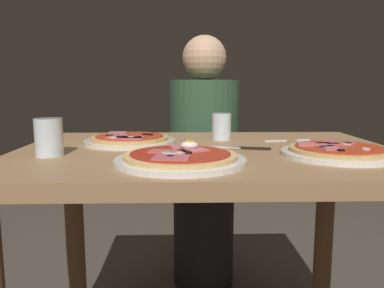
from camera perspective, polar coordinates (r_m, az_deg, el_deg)
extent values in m
cube|color=#9E754C|center=(1.13, 2.17, -1.71)|extent=(1.09, 0.78, 0.04)
cylinder|color=brown|center=(1.61, -16.83, -13.26)|extent=(0.07, 0.07, 0.74)
cylinder|color=brown|center=(1.65, 18.84, -12.76)|extent=(0.07, 0.07, 0.74)
cylinder|color=white|center=(0.92, -1.72, -2.47)|extent=(0.31, 0.31, 0.01)
cylinder|color=#DBB26B|center=(0.91, -1.72, -1.80)|extent=(0.27, 0.27, 0.01)
cylinder|color=#B72D19|center=(0.91, -1.72, -1.39)|extent=(0.24, 0.24, 0.00)
torus|color=black|center=(0.86, -3.23, -1.80)|extent=(0.02, 0.02, 0.00)
torus|color=black|center=(0.94, -1.53, -0.92)|extent=(0.02, 0.02, 0.00)
torus|color=black|center=(0.91, -0.56, -1.25)|extent=(0.02, 0.02, 0.00)
cube|color=#C65B66|center=(0.85, -3.05, -2.00)|extent=(0.09, 0.08, 0.00)
cube|color=#D16B70|center=(0.99, -1.48, -0.42)|extent=(0.07, 0.07, 0.00)
cube|color=#D16B70|center=(0.94, 0.08, -0.87)|extent=(0.08, 0.08, 0.00)
cube|color=#C65B66|center=(0.92, -3.48, -1.12)|extent=(0.10, 0.06, 0.00)
cylinder|color=beige|center=(0.90, -3.91, -1.36)|extent=(0.02, 0.02, 0.00)
cylinder|color=beige|center=(0.89, -1.97, -1.38)|extent=(0.02, 0.02, 0.00)
cylinder|color=beige|center=(0.88, -3.10, -1.53)|extent=(0.03, 0.03, 0.00)
ellipsoid|color=white|center=(0.96, -0.39, -0.17)|extent=(0.04, 0.03, 0.02)
cylinder|color=yellow|center=(0.96, -0.39, 0.42)|extent=(0.02, 0.02, 0.00)
cylinder|color=silver|center=(1.24, -9.13, 0.36)|extent=(0.29, 0.29, 0.01)
cylinder|color=tan|center=(1.24, -9.14, 0.87)|extent=(0.24, 0.24, 0.01)
cylinder|color=red|center=(1.24, -9.15, 1.16)|extent=(0.21, 0.21, 0.00)
torus|color=black|center=(1.24, -12.20, 1.24)|extent=(0.02, 0.02, 0.00)
torus|color=black|center=(1.18, -10.53, 0.96)|extent=(0.02, 0.02, 0.00)
torus|color=black|center=(1.23, -11.91, 1.21)|extent=(0.02, 0.02, 0.00)
torus|color=black|center=(1.25, -6.92, 1.45)|extent=(0.02, 0.02, 0.00)
torus|color=black|center=(1.24, -6.17, 1.40)|extent=(0.02, 0.02, 0.00)
cube|color=#C65B66|center=(1.18, -9.14, 0.97)|extent=(0.09, 0.05, 0.00)
cube|color=#D16B70|center=(1.29, -10.98, 1.57)|extent=(0.06, 0.08, 0.00)
cube|color=#C65B66|center=(1.17, -9.18, 0.88)|extent=(0.08, 0.06, 0.00)
cube|color=#C65B66|center=(1.22, -10.92, 1.13)|extent=(0.06, 0.08, 0.00)
cylinder|color=beige|center=(1.18, -11.49, 0.91)|extent=(0.02, 0.02, 0.00)
cylinder|color=beige|center=(1.18, -8.96, 1.00)|extent=(0.02, 0.02, 0.00)
cylinder|color=white|center=(1.08, 20.87, -1.34)|extent=(0.30, 0.30, 0.01)
cylinder|color=tan|center=(1.08, 20.91, -0.76)|extent=(0.26, 0.26, 0.01)
cylinder|color=red|center=(1.08, 20.92, -0.42)|extent=(0.23, 0.23, 0.00)
torus|color=black|center=(1.10, 18.16, 0.10)|extent=(0.02, 0.02, 0.00)
torus|color=black|center=(1.01, 21.13, -0.85)|extent=(0.02, 0.02, 0.00)
torus|color=black|center=(1.11, 20.39, 0.03)|extent=(0.02, 0.02, 0.00)
torus|color=black|center=(1.04, 18.65, -0.45)|extent=(0.02, 0.02, 0.00)
torus|color=black|center=(1.06, 19.61, -0.29)|extent=(0.02, 0.02, 0.00)
torus|color=black|center=(1.13, 22.00, 0.09)|extent=(0.02, 0.02, 0.00)
cube|color=#D16B70|center=(1.04, 19.65, -0.53)|extent=(0.06, 0.07, 0.00)
cube|color=#D16B70|center=(1.09, 17.66, -0.03)|extent=(0.10, 0.07, 0.00)
cube|color=#C65B66|center=(1.12, 20.72, 0.10)|extent=(0.10, 0.10, 0.00)
cylinder|color=beige|center=(1.10, 21.86, -0.09)|extent=(0.02, 0.02, 0.00)
cylinder|color=beige|center=(1.05, 24.24, -0.67)|extent=(0.02, 0.02, 0.00)
cylinder|color=silver|center=(1.31, 4.37, 2.59)|extent=(0.06, 0.06, 0.09)
cylinder|color=silver|center=(1.31, 4.35, 1.22)|extent=(0.06, 0.06, 0.03)
cylinder|color=silver|center=(1.07, -20.34, 0.94)|extent=(0.07, 0.07, 0.10)
cylinder|color=silver|center=(1.07, -20.29, -0.03)|extent=(0.06, 0.06, 0.06)
cube|color=silver|center=(1.29, 12.14, 0.47)|extent=(0.08, 0.03, 0.00)
cube|color=silver|center=(1.33, 16.11, 0.55)|extent=(0.04, 0.01, 0.00)
cube|color=silver|center=(1.33, 16.02, 0.57)|extent=(0.04, 0.01, 0.00)
cube|color=silver|center=(1.34, 15.93, 0.60)|extent=(0.04, 0.01, 0.00)
cube|color=silver|center=(1.34, 15.85, 0.63)|extent=(0.04, 0.01, 0.00)
cube|color=silver|center=(1.13, 4.46, -0.50)|extent=(0.11, 0.04, 0.00)
cube|color=black|center=(1.12, 9.27, -0.65)|extent=(0.09, 0.04, 0.01)
cylinder|color=black|center=(1.93, 1.71, -13.51)|extent=(0.29, 0.29, 0.46)
cylinder|color=#2D4C33|center=(1.80, 1.79, 1.09)|extent=(0.32, 0.32, 0.52)
sphere|color=tan|center=(1.79, 1.84, 12.60)|extent=(0.20, 0.20, 0.20)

